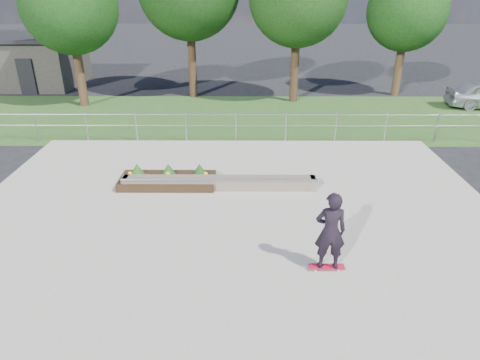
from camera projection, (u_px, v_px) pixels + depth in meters
name	position (u px, v px, depth m)	size (l,w,h in m)	color
ground	(232.00, 246.00, 10.57)	(120.00, 120.00, 0.00)	black
grass_verge	(237.00, 117.00, 20.53)	(30.00, 8.00, 0.02)	#2B4E1F
concrete_slab	(232.00, 245.00, 10.56)	(15.00, 15.00, 0.06)	#A39C90
fence	(236.00, 124.00, 17.04)	(20.06, 0.06, 1.20)	gray
building	(11.00, 60.00, 26.31)	(8.40, 5.40, 3.00)	#2F2C29
tree_far_left	(69.00, 6.00, 20.34)	(4.55, 4.55, 7.15)	#382316
tree_far_right	(407.00, 11.00, 22.67)	(4.20, 4.20, 6.60)	#382616
grind_ledge	(219.00, 183.00, 13.24)	(6.00, 0.44, 0.43)	brown
planter_bed	(168.00, 179.00, 13.58)	(3.00, 1.20, 0.61)	black
skateboarder	(330.00, 231.00, 9.19)	(0.80, 0.45, 1.93)	silver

